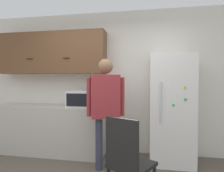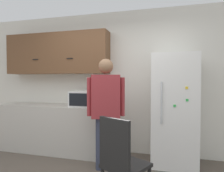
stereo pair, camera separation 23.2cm
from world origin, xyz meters
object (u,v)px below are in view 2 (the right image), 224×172
object	(u,v)px
refrigerator	(174,110)
chair	(121,159)
person	(106,102)
microwave	(86,99)

from	to	relation	value
refrigerator	chair	world-z (taller)	refrigerator
person	refrigerator	distance (m)	1.14
microwave	person	world-z (taller)	person
refrigerator	chair	bearing A→B (deg)	-113.68
person	chair	world-z (taller)	person
refrigerator	chair	distance (m)	1.52
microwave	refrigerator	world-z (taller)	refrigerator
microwave	chair	distance (m)	1.73
person	microwave	bearing A→B (deg)	122.21
person	refrigerator	bearing A→B (deg)	9.32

